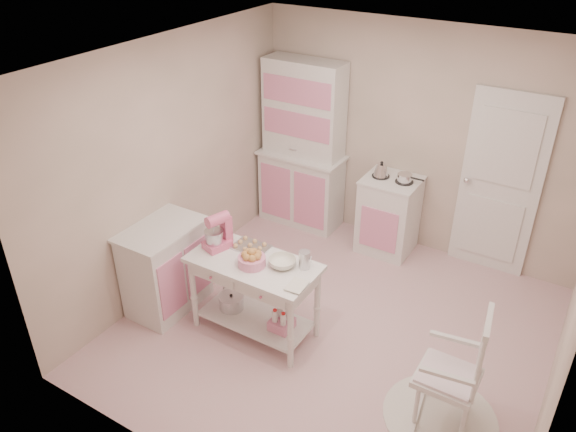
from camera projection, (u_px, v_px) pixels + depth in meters
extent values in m
plane|color=#CA7E85|center=(334.00, 329.00, 5.47)|extent=(3.80, 3.80, 0.00)
cube|color=white|center=(349.00, 62.00, 4.17)|extent=(3.80, 3.80, 0.04)
cube|color=beige|center=(418.00, 141.00, 6.23)|extent=(3.80, 0.04, 2.60)
cube|color=beige|center=(200.00, 345.00, 3.42)|extent=(3.80, 0.04, 2.60)
cube|color=beige|center=(173.00, 165.00, 5.68)|extent=(0.04, 3.80, 2.60)
cube|color=white|center=(500.00, 185.00, 5.92)|extent=(0.82, 0.05, 2.04)
cube|color=white|center=(302.00, 146.00, 6.79)|extent=(1.06, 0.50, 2.08)
cube|color=white|center=(389.00, 215.00, 6.50)|extent=(0.62, 0.57, 0.92)
cube|color=white|center=(166.00, 268.00, 5.58)|extent=(0.54, 0.84, 0.92)
cylinder|color=white|center=(440.00, 416.00, 4.55)|extent=(0.92, 0.92, 0.01)
cube|color=white|center=(449.00, 367.00, 4.28)|extent=(0.58, 0.78, 1.10)
cube|color=white|center=(255.00, 297.00, 5.27)|extent=(1.20, 0.60, 0.80)
cube|color=#D85B83|center=(216.00, 232.00, 5.19)|extent=(0.28, 0.33, 0.34)
cube|color=silver|center=(251.00, 247.00, 5.26)|extent=(0.34, 0.24, 0.02)
cylinder|color=pink|center=(252.00, 261.00, 5.00)|extent=(0.25, 0.25, 0.09)
imported|color=silver|center=(282.00, 263.00, 4.99)|extent=(0.25, 0.25, 0.08)
cylinder|color=silver|center=(304.00, 260.00, 4.94)|extent=(0.10, 0.10, 0.17)
imported|color=silver|center=(289.00, 283.00, 4.77)|extent=(0.16, 0.21, 0.02)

